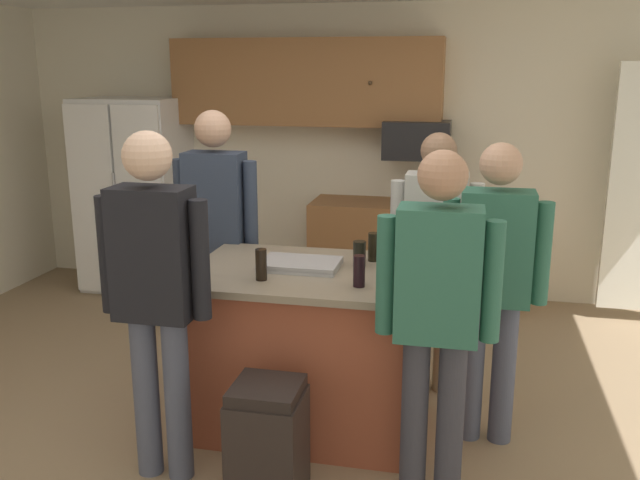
{
  "coord_description": "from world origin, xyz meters",
  "views": [
    {
      "loc": [
        1.06,
        -3.45,
        2.06
      ],
      "look_at": [
        0.2,
        0.45,
        1.05
      ],
      "focal_mm": 38.61,
      "sensor_mm": 36.0,
      "label": 1
    }
  ],
  "objects_px": {
    "mug_ceramic_white": "(395,281)",
    "glass_stout_tall": "(374,247)",
    "refrigerator": "(135,195)",
    "tumbler_amber": "(261,265)",
    "microwave_over_range": "(417,140)",
    "person_guest_by_door": "(435,246)",
    "serving_tray": "(300,264)",
    "person_guest_right": "(155,284)",
    "glass_short_whisky": "(359,254)",
    "person_host_foreground": "(216,225)",
    "kitchen_island": "(309,348)",
    "mug_blue_stoneware": "(390,257)",
    "trash_bin": "(268,443)",
    "glass_dark_ale": "(398,264)",
    "glass_pilsner": "(359,271)",
    "person_elder_center": "(494,275)",
    "person_guest_left": "(437,306)"
  },
  "relations": [
    {
      "from": "refrigerator",
      "to": "tumbler_amber",
      "type": "bearing_deg",
      "value": -51.05
    },
    {
      "from": "person_elder_center",
      "to": "mug_ceramic_white",
      "type": "height_order",
      "value": "person_elder_center"
    },
    {
      "from": "person_guest_by_door",
      "to": "serving_tray",
      "type": "height_order",
      "value": "person_guest_by_door"
    },
    {
      "from": "person_host_foreground",
      "to": "glass_dark_ale",
      "type": "xyz_separation_m",
      "value": [
        1.26,
        -0.57,
        -0.02
      ]
    },
    {
      "from": "person_guest_right",
      "to": "glass_short_whisky",
      "type": "xyz_separation_m",
      "value": [
        0.88,
        0.78,
        -0.01
      ]
    },
    {
      "from": "person_guest_by_door",
      "to": "mug_blue_stoneware",
      "type": "bearing_deg",
      "value": 20.26
    },
    {
      "from": "microwave_over_range",
      "to": "mug_ceramic_white",
      "type": "height_order",
      "value": "microwave_over_range"
    },
    {
      "from": "person_guest_left",
      "to": "person_guest_right",
      "type": "height_order",
      "value": "person_guest_right"
    },
    {
      "from": "microwave_over_range",
      "to": "serving_tray",
      "type": "relative_size",
      "value": 1.27
    },
    {
      "from": "microwave_over_range",
      "to": "mug_ceramic_white",
      "type": "distance_m",
      "value": 2.65
    },
    {
      "from": "glass_short_whisky",
      "to": "serving_tray",
      "type": "height_order",
      "value": "glass_short_whisky"
    },
    {
      "from": "glass_dark_ale",
      "to": "glass_pilsner",
      "type": "xyz_separation_m",
      "value": [
        -0.18,
        -0.23,
        0.01
      ]
    },
    {
      "from": "person_guest_left",
      "to": "glass_short_whisky",
      "type": "relative_size",
      "value": 11.48
    },
    {
      "from": "refrigerator",
      "to": "person_guest_by_door",
      "type": "height_order",
      "value": "refrigerator"
    },
    {
      "from": "tumbler_amber",
      "to": "trash_bin",
      "type": "height_order",
      "value": "tumbler_amber"
    },
    {
      "from": "kitchen_island",
      "to": "glass_short_whisky",
      "type": "height_order",
      "value": "glass_short_whisky"
    },
    {
      "from": "microwave_over_range",
      "to": "mug_blue_stoneware",
      "type": "xyz_separation_m",
      "value": [
        0.04,
        -2.18,
        -0.44
      ]
    },
    {
      "from": "microwave_over_range",
      "to": "mug_blue_stoneware",
      "type": "relative_size",
      "value": 4.27
    },
    {
      "from": "kitchen_island",
      "to": "glass_dark_ale",
      "type": "xyz_separation_m",
      "value": [
        0.5,
        -0.01,
        0.54
      ]
    },
    {
      "from": "mug_blue_stoneware",
      "to": "glass_short_whisky",
      "type": "relative_size",
      "value": 0.88
    },
    {
      "from": "person_guest_right",
      "to": "tumbler_amber",
      "type": "distance_m",
      "value": 0.59
    },
    {
      "from": "microwave_over_range",
      "to": "trash_bin",
      "type": "relative_size",
      "value": 0.92
    },
    {
      "from": "mug_blue_stoneware",
      "to": "trash_bin",
      "type": "bearing_deg",
      "value": -116.41
    },
    {
      "from": "microwave_over_range",
      "to": "glass_stout_tall",
      "type": "distance_m",
      "value": 2.14
    },
    {
      "from": "person_elder_center",
      "to": "serving_tray",
      "type": "height_order",
      "value": "person_elder_center"
    },
    {
      "from": "person_guest_left",
      "to": "kitchen_island",
      "type": "bearing_deg",
      "value": 0.0
    },
    {
      "from": "refrigerator",
      "to": "kitchen_island",
      "type": "height_order",
      "value": "refrigerator"
    },
    {
      "from": "serving_tray",
      "to": "kitchen_island",
      "type": "bearing_deg",
      "value": -24.28
    },
    {
      "from": "refrigerator",
      "to": "mug_ceramic_white",
      "type": "distance_m",
      "value": 3.69
    },
    {
      "from": "kitchen_island",
      "to": "person_guest_by_door",
      "type": "bearing_deg",
      "value": 43.27
    },
    {
      "from": "person_guest_left",
      "to": "serving_tray",
      "type": "distance_m",
      "value": 0.99
    },
    {
      "from": "tumbler_amber",
      "to": "glass_short_whisky",
      "type": "bearing_deg",
      "value": 37.18
    },
    {
      "from": "person_guest_right",
      "to": "glass_stout_tall",
      "type": "bearing_deg",
      "value": -3.03
    },
    {
      "from": "person_guest_by_door",
      "to": "glass_short_whisky",
      "type": "distance_m",
      "value": 0.65
    },
    {
      "from": "mug_ceramic_white",
      "to": "glass_stout_tall",
      "type": "distance_m",
      "value": 0.55
    },
    {
      "from": "refrigerator",
      "to": "microwave_over_range",
      "type": "xyz_separation_m",
      "value": [
        2.6,
        0.12,
        0.56
      ]
    },
    {
      "from": "tumbler_amber",
      "to": "person_elder_center",
      "type": "bearing_deg",
      "value": 13.66
    },
    {
      "from": "person_elder_center",
      "to": "tumbler_amber",
      "type": "relative_size",
      "value": 9.91
    },
    {
      "from": "person_host_foreground",
      "to": "mug_blue_stoneware",
      "type": "distance_m",
      "value": 1.25
    },
    {
      "from": "person_guest_left",
      "to": "person_elder_center",
      "type": "height_order",
      "value": "person_guest_left"
    },
    {
      "from": "person_guest_left",
      "to": "trash_bin",
      "type": "xyz_separation_m",
      "value": [
        -0.77,
        -0.19,
        -0.69
      ]
    },
    {
      "from": "refrigerator",
      "to": "person_guest_by_door",
      "type": "xyz_separation_m",
      "value": [
        2.87,
        -1.61,
        0.07
      ]
    },
    {
      "from": "microwave_over_range",
      "to": "mug_blue_stoneware",
      "type": "bearing_deg",
      "value": -88.98
    },
    {
      "from": "trash_bin",
      "to": "tumbler_amber",
      "type": "bearing_deg",
      "value": 108.91
    },
    {
      "from": "person_guest_left",
      "to": "person_guest_right",
      "type": "xyz_separation_m",
      "value": [
        -1.35,
        -0.1,
        0.04
      ]
    },
    {
      "from": "person_guest_by_door",
      "to": "glass_short_whisky",
      "type": "height_order",
      "value": "person_guest_by_door"
    },
    {
      "from": "person_host_foreground",
      "to": "mug_ceramic_white",
      "type": "height_order",
      "value": "person_host_foreground"
    },
    {
      "from": "microwave_over_range",
      "to": "glass_stout_tall",
      "type": "relative_size",
      "value": 3.36
    },
    {
      "from": "microwave_over_range",
      "to": "person_host_foreground",
      "type": "bearing_deg",
      "value": -122.7
    },
    {
      "from": "person_guest_by_door",
      "to": "glass_dark_ale",
      "type": "relative_size",
      "value": 12.08
    }
  ]
}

